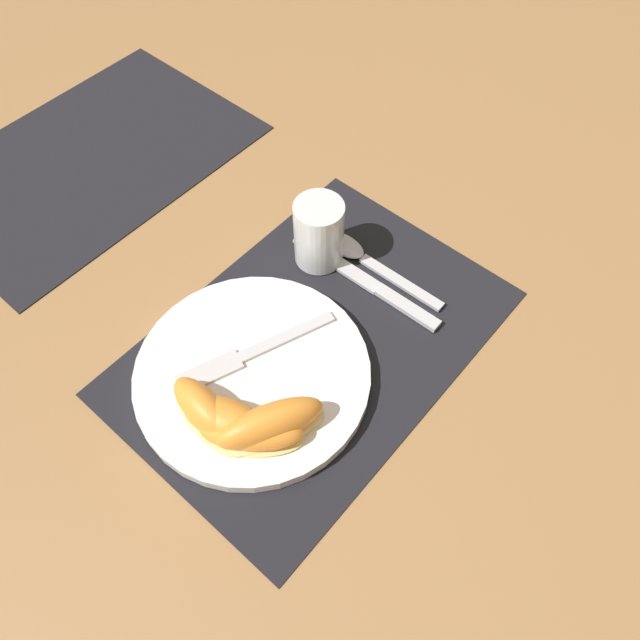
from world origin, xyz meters
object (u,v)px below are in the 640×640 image
Objects in this scene: knife at (368,282)px; citrus_wedge_2 at (251,431)px; plate at (252,375)px; citrus_wedge_3 at (270,424)px; spoon at (358,254)px; fork at (246,355)px; citrus_wedge_1 at (227,421)px; juice_glass at (319,236)px; citrus_wedge_0 at (204,409)px.

citrus_wedge_2 is at bearing -170.82° from knife.
plate is 2.13× the size of citrus_wedge_3.
citrus_wedge_3 reaches higher than citrus_wedge_2.
spoon reaches higher than knife.
citrus_wedge_1 is (-0.08, -0.05, 0.01)m from fork.
juice_glass is 0.41× the size of knife.
fork is at bearing 60.44° from citrus_wedge_3.
citrus_wedge_3 is (-0.23, -0.13, -0.00)m from juice_glass.
plate is at bearing -161.98° from juice_glass.
citrus_wedge_3 is (-0.04, -0.07, 0.03)m from plate.
citrus_wedge_2 reaches higher than knife.
juice_glass is at bearing 13.45° from citrus_wedge_0.
citrus_wedge_2 reaches higher than spoon.
citrus_wedge_3 is at bearing -120.15° from plate.
citrus_wedge_2 is at bearing -131.51° from fork.
citrus_wedge_3 is at bearing -167.41° from knife.
plate reaches higher than knife.
plate is at bearing -174.42° from spoon.
fork reaches higher than knife.
citrus_wedge_2 is (-0.06, -0.06, 0.02)m from plate.
citrus_wedge_2 is at bearing -135.19° from plate.
citrus_wedge_3 reaches higher than fork.
juice_glass is at bearing 13.38° from fork.
knife is 0.24m from citrus_wedge_3.
citrus_wedge_0 reaches higher than spoon.
spoon is at bearing 54.44° from knife.
spoon is at bearing 4.44° from citrus_wedge_0.
citrus_wedge_1 is at bearing 108.41° from citrus_wedge_2.
spoon is at bearing 18.99° from citrus_wedge_3.
citrus_wedge_1 reaches higher than knife.
plate is 0.02m from fork.
citrus_wedge_2 is (-0.25, -0.12, -0.01)m from juice_glass.
plate is at bearing 0.94° from citrus_wedge_0.
juice_glass is 0.73× the size of citrus_wedge_3.
spoon is (0.03, 0.04, 0.00)m from knife.
knife is 0.05m from spoon.
citrus_wedge_3 is at bearing -150.38° from juice_glass.
spoon is at bearing 10.13° from citrus_wedge_1.
plate is at bearing -117.36° from fork.
spoon is (0.22, 0.02, -0.00)m from plate.
citrus_wedge_3 reaches higher than plate.
citrus_wedge_1 is 0.03m from citrus_wedge_2.
knife is 2.31× the size of citrus_wedge_0.
citrus_wedge_1 is 0.05m from citrus_wedge_3.
fork is 1.60× the size of citrus_wedge_2.
knife is (0.20, -0.02, -0.01)m from plate.
citrus_wedge_0 is (-0.27, 0.01, 0.03)m from knife.
fork is at bearing 169.40° from knife.
citrus_wedge_2 is (-0.28, -0.08, 0.03)m from spoon.
spoon is 1.48× the size of citrus_wedge_3.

